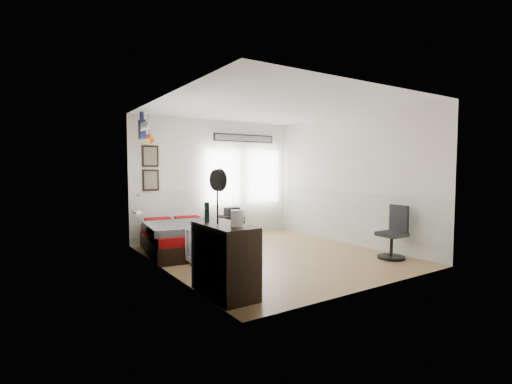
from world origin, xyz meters
TOP-DOWN VIEW (x-y plane):
  - ground_plane at (0.00, 0.00)m, footprint 4.00×4.50m
  - room_shell at (-0.08, 0.19)m, footprint 4.02×4.52m
  - wall_decor at (-1.10, 1.96)m, footprint 3.55×1.32m
  - bed at (-1.30, 1.13)m, footprint 1.51×1.98m
  - dresser at (-1.74, -1.38)m, footprint 0.48×1.00m
  - armchair at (-1.24, -0.17)m, footprint 0.77×0.80m
  - nightstand at (0.28, 2.01)m, footprint 0.55×0.47m
  - task_chair at (1.67, -1.36)m, footprint 0.47×0.47m
  - kettle at (-1.69, -1.61)m, footprint 0.17×0.15m
  - bottle at (-1.83, -1.08)m, footprint 0.07×0.07m
  - stand_fan at (-1.78, -1.30)m, footprint 0.12×0.29m
  - black_bag at (0.28, 2.01)m, footprint 0.34×0.24m

SIDE VIEW (x-z plane):
  - ground_plane at x=0.00m, z-range -0.01..0.00m
  - nightstand at x=0.28m, z-range 0.00..0.50m
  - bed at x=-1.30m, z-range -0.01..0.58m
  - armchair at x=-1.24m, z-range 0.00..0.69m
  - task_chair at x=1.67m, z-range -0.09..0.86m
  - dresser at x=-1.74m, z-range 0.00..0.90m
  - black_bag at x=0.28m, z-range 0.50..0.69m
  - kettle at x=-1.69m, z-range 0.90..1.10m
  - bottle at x=-1.83m, z-range 0.90..1.16m
  - stand_fan at x=-1.78m, z-range 1.09..1.79m
  - room_shell at x=-0.08m, z-range 0.26..2.97m
  - wall_decor at x=-1.10m, z-range 1.38..2.82m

